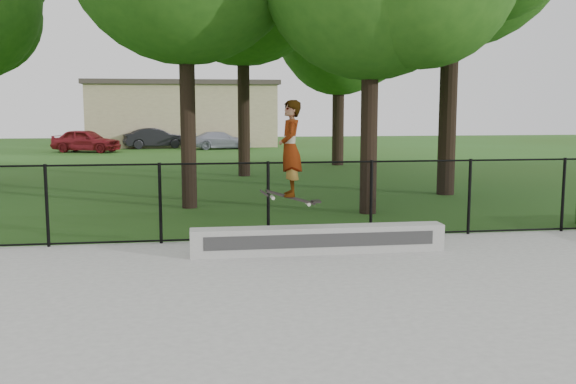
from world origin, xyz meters
The scene contains 9 objects.
ground centered at (0.00, 0.00, 0.00)m, with size 100.00×100.00×0.00m, color #2C5217.
concrete_slab centered at (0.00, 0.00, 0.03)m, with size 14.00×12.00×0.06m, color gray.
grind_ledge centered at (0.74, 4.70, 0.29)m, with size 4.40×0.40×0.47m, color #B1B1AC.
car_a centered at (-7.48, 32.19, 0.66)m, with size 1.57×3.87×1.33m, color maroon.
car_b centered at (-3.76, 35.13, 0.64)m, with size 1.35×3.52×1.28m, color black.
car_c centered at (0.31, 33.84, 0.54)m, with size 1.50×3.40×1.07m, color #A5A6BB.
skater_airborne centered at (0.21, 4.51, 1.85)m, with size 0.82×0.61×1.79m.
chainlink_fence centered at (0.00, 5.90, 0.81)m, with size 16.06×0.06×1.50m.
distant_building centered at (-2.00, 38.00, 2.16)m, with size 12.40×6.40×4.30m.
Camera 1 is at (-1.37, -5.97, 2.56)m, focal length 40.00 mm.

